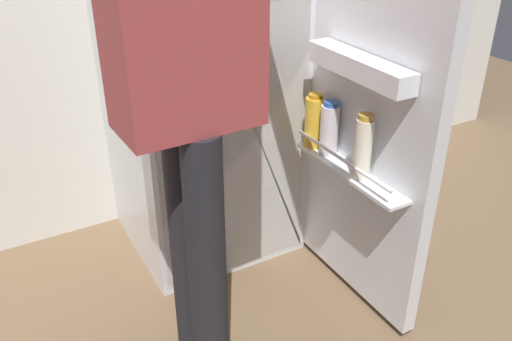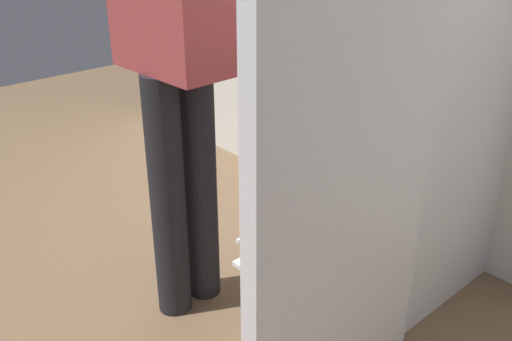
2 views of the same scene
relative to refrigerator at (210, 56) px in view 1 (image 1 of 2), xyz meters
name	(u,v)px [view 1 (image 1 of 2)]	position (x,y,z in m)	size (l,w,h in m)	color
ground_plane	(267,305)	(-0.03, -0.52, -0.87)	(7.00, 7.00, 0.00)	brown
refrigerator	(210,56)	(0.00, 0.00, 0.00)	(0.73, 1.29, 1.73)	silver
person	(189,60)	(-0.34, -0.61, 0.20)	(0.55, 0.71, 1.77)	black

